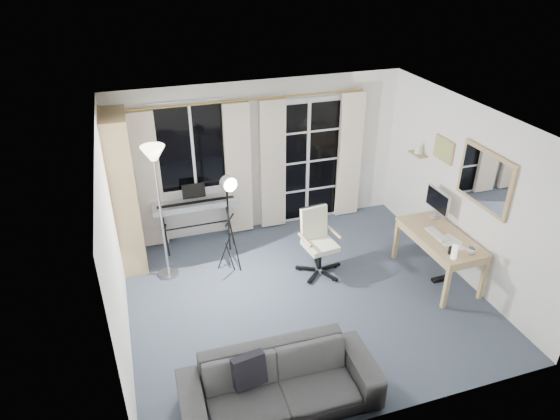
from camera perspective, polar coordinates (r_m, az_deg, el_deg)
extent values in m
cube|color=#3B4455|center=(6.73, 2.82, -9.88)|extent=(4.50, 4.00, 0.02)
cube|color=white|center=(7.44, -10.01, 7.09)|extent=(1.20, 0.06, 1.40)
cube|color=black|center=(7.41, -9.97, 7.01)|extent=(1.10, 0.02, 1.30)
cube|color=white|center=(7.40, -9.96, 6.99)|extent=(0.04, 0.03, 1.30)
cube|color=white|center=(8.03, 3.08, 5.49)|extent=(1.32, 0.06, 2.11)
cube|color=black|center=(7.91, 1.12, 5.15)|extent=(0.55, 0.02, 1.95)
cube|color=black|center=(8.11, 5.15, 5.65)|extent=(0.55, 0.02, 1.95)
cube|color=white|center=(8.00, 3.18, 5.38)|extent=(0.05, 0.04, 2.05)
cube|color=white|center=(8.20, 3.09, 2.33)|extent=(1.15, 0.03, 0.03)
cube|color=white|center=(7.99, 3.19, 5.55)|extent=(1.15, 0.03, 0.03)
cube|color=white|center=(7.81, 3.29, 8.92)|extent=(1.15, 0.03, 0.03)
cylinder|color=gold|center=(7.32, -3.22, 12.51)|extent=(3.50, 0.03, 0.03)
cube|color=beige|center=(7.46, -14.92, 3.08)|extent=(0.40, 0.07, 2.10)
cube|color=beige|center=(7.61, -4.79, 4.52)|extent=(0.40, 0.07, 2.10)
cube|color=beige|center=(7.74, -0.82, 5.05)|extent=(0.40, 0.07, 2.10)
cube|color=beige|center=(8.19, 7.95, 6.13)|extent=(0.40, 0.07, 2.10)
cube|color=tan|center=(6.80, -17.36, 0.47)|extent=(0.36, 0.04, 2.24)
cube|color=tan|center=(7.71, -17.58, 3.85)|extent=(0.36, 0.04, 2.24)
cube|color=tan|center=(7.26, -18.74, 2.09)|extent=(0.05, 1.01, 2.24)
cube|color=tan|center=(7.77, -16.32, -4.90)|extent=(0.37, 1.01, 0.03)
cube|color=tan|center=(7.56, -16.74, -2.28)|extent=(0.37, 1.01, 0.03)
cube|color=tan|center=(7.36, -17.20, 0.56)|extent=(0.37, 1.01, 0.03)
cube|color=tan|center=(7.18, -17.68, 3.55)|extent=(0.37, 1.01, 0.03)
cube|color=tan|center=(7.02, -18.19, 6.68)|extent=(0.37, 1.01, 0.03)
cube|color=tan|center=(6.86, -18.80, 10.39)|extent=(0.37, 1.01, 0.03)
cube|color=beige|center=(7.12, -16.61, -2.81)|extent=(0.25, 0.07, 0.29)
cube|color=brown|center=(7.23, -16.61, -2.58)|extent=(0.25, 0.05, 0.23)
cube|color=#383838|center=(7.30, -16.66, -2.12)|extent=(0.25, 0.05, 0.26)
cube|color=brown|center=(7.36, -16.73, -1.54)|extent=(0.25, 0.04, 0.33)
cube|color=beige|center=(7.45, -16.71, -1.46)|extent=(0.25, 0.06, 0.26)
cube|color=#A93057|center=(7.54, -16.75, -1.06)|extent=(0.25, 0.05, 0.27)
cube|color=#3A41B0|center=(7.62, -16.78, -0.74)|extent=(0.25, 0.06, 0.27)
cube|color=brown|center=(7.71, -16.80, -0.44)|extent=(0.25, 0.04, 0.26)
cube|color=#A93057|center=(7.77, -16.82, -0.14)|extent=(0.25, 0.06, 0.27)
cube|color=#383838|center=(7.86, -16.87, 0.30)|extent=(0.25, 0.04, 0.29)
cube|color=#3A41B0|center=(6.91, -17.11, 0.26)|extent=(0.25, 0.04, 0.31)
cube|color=#383838|center=(6.99, -17.12, 0.54)|extent=(0.25, 0.07, 0.30)
cube|color=#383838|center=(7.10, -17.13, 0.79)|extent=(0.25, 0.05, 0.26)
cube|color=#3A41B0|center=(7.18, -17.14, 1.04)|extent=(0.25, 0.04, 0.24)
cube|color=#3A41B0|center=(7.24, -17.17, 1.39)|extent=(0.25, 0.04, 0.26)
cube|color=#383838|center=(7.31, -17.22, 1.84)|extent=(0.25, 0.04, 0.31)
cube|color=#383838|center=(7.40, -17.21, 1.89)|extent=(0.25, 0.06, 0.24)
cube|color=#BACC4C|center=(7.48, -17.24, 2.26)|extent=(0.25, 0.05, 0.26)
cube|color=brown|center=(7.56, -17.27, 2.59)|extent=(0.25, 0.04, 0.27)
cube|color=#383838|center=(7.63, -17.28, 2.80)|extent=(0.25, 0.04, 0.26)
cube|color=#A93057|center=(6.73, -17.62, 3.48)|extent=(0.25, 0.05, 0.32)
cube|color=#383838|center=(6.82, -17.60, 3.49)|extent=(0.25, 0.04, 0.24)
cube|color=beige|center=(6.87, -17.67, 4.10)|extent=(0.25, 0.04, 0.33)
cube|color=beige|center=(6.95, -17.67, 4.25)|extent=(0.25, 0.04, 0.31)
cube|color=brown|center=(7.04, -17.65, 4.30)|extent=(0.25, 0.04, 0.25)
cube|color=#3A41B0|center=(7.11, -17.67, 4.59)|extent=(0.25, 0.05, 0.26)
cylinder|color=#B2B2B7|center=(7.27, -12.59, -7.10)|extent=(0.36, 0.36, 0.03)
cylinder|color=#B2B2B7|center=(6.79, -13.39, -0.88)|extent=(0.04, 0.04, 1.79)
cone|color=#FFE5B2|center=(6.40, -14.31, 6.30)|extent=(0.38, 0.38, 0.18)
cylinder|color=black|center=(7.64, -13.00, -2.30)|extent=(0.03, 0.61, 0.56)
cylinder|color=black|center=(7.64, -13.00, -2.30)|extent=(0.03, 0.61, 0.56)
cylinder|color=black|center=(7.75, -5.83, -1.18)|extent=(0.03, 0.61, 0.56)
cylinder|color=black|center=(7.75, -5.83, -1.18)|extent=(0.03, 0.61, 0.56)
cylinder|color=black|center=(7.68, -9.39, -1.74)|extent=(0.98, 0.03, 0.02)
cube|color=silver|center=(7.50, -9.61, 0.72)|extent=(1.28, 0.33, 0.09)
cube|color=white|center=(7.42, -9.53, 0.68)|extent=(1.18, 0.15, 0.01)
cube|color=black|center=(7.45, -9.59, 0.88)|extent=(1.14, 0.09, 0.01)
cube|color=black|center=(7.51, -9.84, 2.17)|extent=(0.34, 0.07, 0.21)
cylinder|color=black|center=(7.12, -4.99, -4.72)|extent=(0.09, 0.23, 0.61)
cylinder|color=black|center=(7.13, -6.40, -4.79)|extent=(0.23, 0.07, 0.61)
cylinder|color=black|center=(7.00, -5.67, -5.44)|extent=(0.17, 0.19, 0.61)
cylinder|color=black|center=(6.77, -5.93, -0.79)|extent=(0.03, 0.03, 1.05)
cylinder|color=silver|center=(6.50, -5.95, 3.05)|extent=(0.23, 0.17, 0.20)
cylinder|color=white|center=(6.45, -5.66, 2.85)|extent=(0.17, 0.07, 0.17)
cube|color=black|center=(7.24, 5.86, -6.42)|extent=(0.29, 0.08, 0.04)
cylinder|color=black|center=(7.28, 6.34, -6.39)|extent=(0.05, 0.05, 0.04)
cube|color=black|center=(7.31, 4.19, -5.93)|extent=(0.10, 0.29, 0.04)
cylinder|color=black|center=(7.38, 4.08, -5.74)|extent=(0.05, 0.05, 0.04)
cube|color=black|center=(7.17, 2.92, -6.66)|extent=(0.27, 0.18, 0.04)
cylinder|color=black|center=(7.19, 2.35, -6.72)|extent=(0.05, 0.05, 0.04)
cube|color=black|center=(7.01, 3.81, -7.65)|extent=(0.24, 0.23, 0.04)
cylinder|color=black|center=(6.96, 3.55, -8.07)|extent=(0.05, 0.05, 0.04)
cube|color=black|center=(7.05, 5.67, -7.49)|extent=(0.16, 0.28, 0.04)
cylinder|color=black|center=(7.02, 6.10, -7.85)|extent=(0.05, 0.05, 0.04)
cylinder|color=black|center=(7.03, 4.56, -5.43)|extent=(0.06, 0.06, 0.36)
cube|color=#F1F1CB|center=(6.92, 4.62, -4.08)|extent=(0.46, 0.46, 0.07)
cube|color=#F1F1CB|center=(6.93, 3.91, -1.42)|extent=(0.40, 0.16, 0.47)
cube|color=black|center=(6.95, 3.77, -1.16)|extent=(0.38, 0.14, 0.43)
cylinder|color=tan|center=(6.76, 2.87, -3.45)|extent=(0.08, 0.36, 0.04)
cylinder|color=tan|center=(6.97, 6.26, -2.57)|extent=(0.08, 0.36, 0.04)
cube|color=tan|center=(7.03, 17.92, -2.89)|extent=(0.67, 1.29, 0.04)
cube|color=tan|center=(7.07, 17.85, -3.33)|extent=(0.63, 1.25, 0.09)
cube|color=tan|center=(6.68, 18.48, -8.36)|extent=(0.06, 0.06, 0.65)
cube|color=tan|center=(7.00, 22.21, -7.23)|extent=(0.06, 0.06, 0.65)
cube|color=tan|center=(7.47, 13.15, -3.28)|extent=(0.06, 0.06, 0.65)
cube|color=tan|center=(7.76, 16.70, -2.49)|extent=(0.06, 0.06, 0.65)
cube|color=silver|center=(7.44, 17.31, -0.75)|extent=(0.17, 0.11, 0.01)
cube|color=silver|center=(7.38, 17.44, 0.06)|extent=(0.04, 0.03, 0.20)
cube|color=silver|center=(7.32, 17.61, 1.06)|extent=(0.04, 0.49, 0.31)
cube|color=black|center=(7.31, 17.49, 1.04)|extent=(0.02, 0.45, 0.27)
cube|color=white|center=(7.02, 17.47, -2.63)|extent=(0.14, 0.39, 0.02)
cube|color=white|center=(6.81, 18.46, -3.81)|extent=(0.06, 0.09, 0.02)
cube|color=white|center=(6.95, 18.92, -3.26)|extent=(0.24, 0.30, 0.01)
cube|color=white|center=(6.82, 19.63, -4.06)|extent=(0.20, 0.15, 0.00)
cube|color=black|center=(6.63, 18.92, -4.38)|extent=(0.05, 0.04, 0.11)
cylinder|color=white|center=(6.54, 19.31, -4.55)|extent=(0.07, 0.07, 0.18)
cube|color=black|center=(7.34, 17.90, -7.48)|extent=(0.27, 0.08, 0.05)
imported|color=silver|center=(6.73, 21.07, -4.29)|extent=(0.11, 0.09, 0.11)
cube|color=tan|center=(6.70, 22.41, 3.27)|extent=(0.04, 0.94, 0.74)
cube|color=white|center=(6.69, 22.28, 3.25)|extent=(0.01, 0.84, 0.64)
cube|color=tan|center=(7.33, 18.24, 6.57)|extent=(0.03, 0.42, 0.32)
cube|color=#58AB55|center=(7.32, 18.14, 6.56)|extent=(0.00, 0.36, 0.26)
cube|color=tan|center=(7.76, 15.47, 6.20)|extent=(0.16, 0.30, 0.02)
cone|color=#F1F1CB|center=(7.73, 15.56, 6.81)|extent=(0.12, 0.12, 0.15)
imported|color=#2B2C2E|center=(5.18, -0.04, -18.47)|extent=(1.99, 0.62, 0.77)
cube|color=black|center=(5.14, -3.55, -17.84)|extent=(0.36, 0.23, 0.35)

